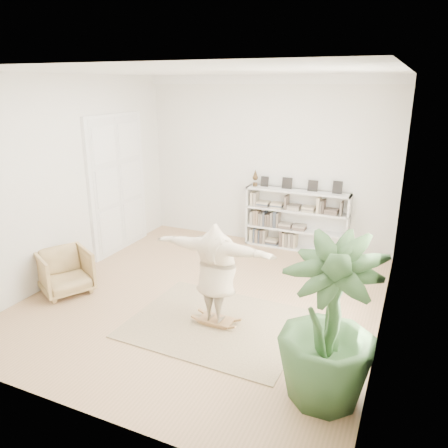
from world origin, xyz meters
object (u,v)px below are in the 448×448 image
object	(u,v)px
bookshelf	(296,220)
armchair	(65,272)
person	(216,270)
houseplant	(328,322)
rocker_board	(216,320)

from	to	relation	value
bookshelf	armchair	bearing A→B (deg)	-129.96
bookshelf	person	xyz separation A→B (m)	(-0.23, -3.56, 0.24)
person	houseplant	bearing A→B (deg)	153.67
armchair	person	xyz separation A→B (m)	(2.82, 0.07, 0.50)
armchair	rocker_board	xyz separation A→B (m)	(2.82, 0.07, -0.31)
houseplant	person	bearing A→B (deg)	152.18
armchair	houseplant	world-z (taller)	houseplant
bookshelf	armchair	xyz separation A→B (m)	(-3.04, -3.63, -0.26)
armchair	rocker_board	world-z (taller)	armchair
armchair	rocker_board	bearing A→B (deg)	-59.41
rocker_board	armchair	bearing A→B (deg)	-177.00
houseplant	bookshelf	bearing A→B (deg)	109.08
rocker_board	person	bearing A→B (deg)	91.49
houseplant	armchair	bearing A→B (deg)	169.32
rocker_board	houseplant	size ratio (longest dim) A/B	0.26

